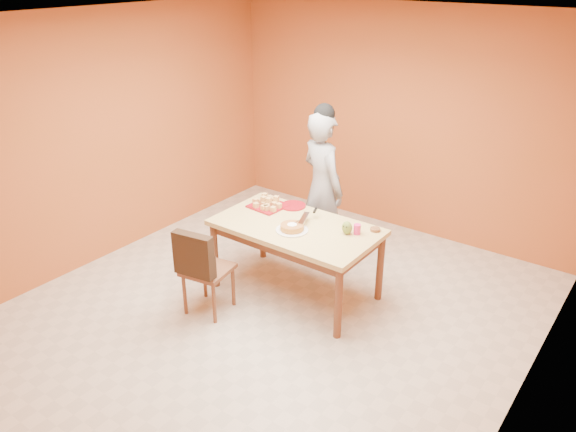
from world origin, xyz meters
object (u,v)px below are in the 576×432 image
Objects in this scene: dining_table at (296,234)px; dining_chair at (206,268)px; person at (322,188)px; pastry_platter at (268,206)px; red_dinner_plate at (293,206)px; egg_ornament at (347,228)px; magenta_glass at (357,229)px; sponge_cake at (292,227)px; checker_tin at (375,230)px.

dining_chair reaches higher than dining_table.
pastry_platter is at bearing 86.63° from person.
pastry_platter is 0.26m from red_dinner_plate.
magenta_glass is (0.08, 0.06, -0.02)m from egg_ornament.
magenta_glass reaches higher than sponge_cake.
pastry_platter is at bearing 149.67° from sponge_cake.
dining_table is at bearing -20.97° from pastry_platter.
person is at bearing 105.46° from sponge_cake.
person is (-0.21, 0.78, 0.18)m from dining_table.
egg_ornament reaches higher than sponge_cake.
sponge_cake is at bearing -55.01° from red_dinner_plate.
person is 0.66m from pastry_platter.
magenta_glass is at bearing 32.20° from dining_chair.
dining_chair is 3.37× the size of red_dinner_plate.
red_dinner_plate is (-0.29, 0.35, 0.10)m from dining_table.
person is (0.28, 1.55, 0.38)m from dining_chair.
person is at bearing 116.66° from egg_ornament.
person is 13.13× the size of egg_ornament.
pastry_platter is (-0.49, 0.19, 0.10)m from dining_table.
checker_tin is at bearing 55.67° from magenta_glass.
sponge_cake is at bearing -143.86° from checker_tin.
dining_chair reaches higher than red_dinner_plate.
sponge_cake is 0.61m from magenta_glass.
person is 0.96m from egg_ornament.
magenta_glass reaches higher than checker_tin.
pastry_platter is at bearing 80.46° from dining_chair.
pastry_platter is 2.61× the size of egg_ornament.
red_dinner_plate reaches higher than dining_table.
magenta_glass is at bearing 17.95° from dining_table.
dining_table is 16.57× the size of magenta_glass.
red_dinner_plate is at bearing 179.59° from checker_tin.
egg_ornament reaches higher than dining_table.
red_dinner_plate is 2.81× the size of checker_tin.
magenta_glass is (1.07, -0.00, 0.04)m from pastry_platter.
dining_chair is at bearing 101.78° from person.
checker_tin is at bearing 33.82° from dining_chair.
egg_ornament is at bearing 159.08° from person.
person is at bearing 153.61° from checker_tin.
egg_ornament is (0.99, -0.06, 0.05)m from pastry_platter.
magenta_glass is 0.19m from checker_tin.
dining_chair is 1.00m from pastry_platter.
checker_tin is at bearing 7.48° from pastry_platter.
magenta_glass is at bearing -124.33° from checker_tin.
magenta_glass reaches higher than red_dinner_plate.
magenta_glass is (0.86, -0.16, 0.04)m from red_dinner_plate.
red_dinner_plate is at bearing 169.20° from magenta_glass.
dining_table is 0.54m from egg_ornament.
red_dinner_plate is (-0.08, -0.43, -0.08)m from person.
red_dinner_plate is (0.20, 1.12, 0.30)m from dining_chair.
dining_table is 0.77m from checker_tin.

